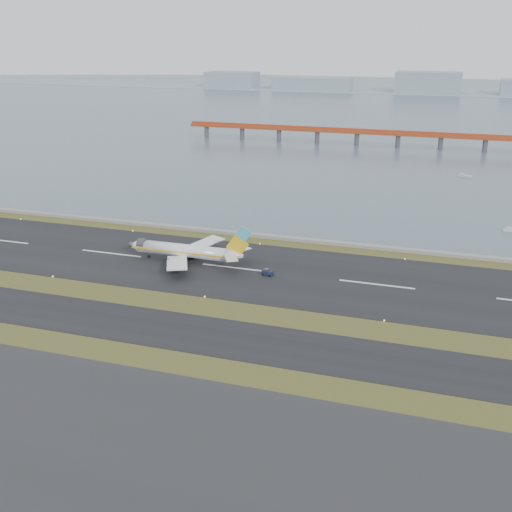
# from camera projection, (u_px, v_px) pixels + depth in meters

# --- Properties ---
(ground) EXTENTS (1000.00, 1000.00, 0.00)m
(ground) POSITION_uv_depth(u_px,v_px,m) (193.00, 309.00, 155.25)
(ground) COLOR #3F491A
(ground) RESTS_ON ground
(apron_strip) EXTENTS (1000.00, 50.00, 0.10)m
(apron_strip) POSITION_uv_depth(u_px,v_px,m) (59.00, 438.00, 105.98)
(apron_strip) COLOR #29292C
(apron_strip) RESTS_ON ground
(taxiway_strip) EXTENTS (1000.00, 18.00, 0.10)m
(taxiway_strip) POSITION_uv_depth(u_px,v_px,m) (171.00, 330.00, 144.49)
(taxiway_strip) COLOR black
(taxiway_strip) RESTS_ON ground
(runway_strip) EXTENTS (1000.00, 45.00, 0.10)m
(runway_strip) POSITION_uv_depth(u_px,v_px,m) (235.00, 268.00, 182.10)
(runway_strip) COLOR black
(runway_strip) RESTS_ON ground
(seawall) EXTENTS (1000.00, 2.50, 1.00)m
(seawall) POSITION_uv_depth(u_px,v_px,m) (267.00, 236.00, 208.82)
(seawall) COLOR gray
(seawall) RESTS_ON ground
(bay_water) EXTENTS (1400.00, 800.00, 1.30)m
(bay_water) POSITION_uv_depth(u_px,v_px,m) (402.00, 108.00, 567.23)
(bay_water) COLOR #4C5A6D
(bay_water) RESTS_ON ground
(red_pier) EXTENTS (260.00, 5.00, 10.20)m
(red_pier) POSITION_uv_depth(u_px,v_px,m) (398.00, 135.00, 370.79)
(red_pier) COLOR #A93F1D
(red_pier) RESTS_ON ground
(far_shoreline) EXTENTS (1400.00, 80.00, 60.50)m
(far_shoreline) POSITION_uv_depth(u_px,v_px,m) (431.00, 87.00, 704.47)
(far_shoreline) COLOR #8F9EA9
(far_shoreline) RESTS_ON ground
(airliner) EXTENTS (38.52, 32.89, 12.80)m
(airliner) POSITION_uv_depth(u_px,v_px,m) (187.00, 251.00, 185.65)
(airliner) COLOR white
(airliner) RESTS_ON ground
(pushback_tug) EXTENTS (3.31, 2.38, 1.91)m
(pushback_tug) POSITION_uv_depth(u_px,v_px,m) (268.00, 272.00, 176.35)
(pushback_tug) COLOR #161F3E
(pushback_tug) RESTS_ON ground
(workboat_near) EXTENTS (6.38, 2.58, 1.51)m
(workboat_near) POSITION_uv_depth(u_px,v_px,m) (512.00, 230.00, 215.40)
(workboat_near) COLOR #BBBBC0
(workboat_near) RESTS_ON ground
(workboat_far) EXTENTS (6.70, 3.55, 1.55)m
(workboat_far) POSITION_uv_depth(u_px,v_px,m) (464.00, 176.00, 296.88)
(workboat_far) COLOR #BBBBC0
(workboat_far) RESTS_ON ground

